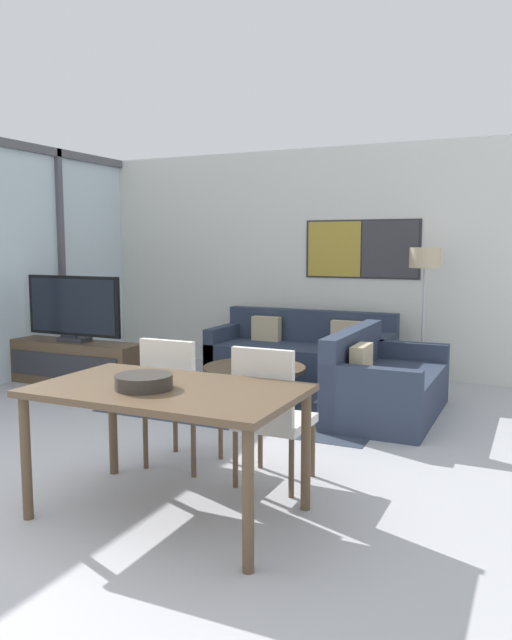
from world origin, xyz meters
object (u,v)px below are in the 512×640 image
(dining_chair_left, at_px, (177,397))
(floor_lamp, at_px, (425,270))
(fruit_bowl, at_px, (144,381))
(coffee_table, at_px, (254,376))
(sofa_main, at_px, (302,357))
(sofa_side, at_px, (381,387))
(tv_console, at_px, (75,363))
(television, at_px, (73,309))
(dining_chair_centre, at_px, (270,410))
(dining_table, at_px, (167,400))

(dining_chair_left, xyz_separation_m, floor_lamp, (1.15, 3.26, 0.81))
(dining_chair_left, xyz_separation_m, fruit_bowl, (0.27, -0.79, 0.31))
(coffee_table, bearing_deg, sofa_main, 90.00)
(sofa_main, distance_m, coffee_table, 1.37)
(fruit_bowl, bearing_deg, sofa_side, 75.47)
(sofa_side, bearing_deg, dining_chair_left, 153.52)
(tv_console, height_order, sofa_main, sofa_main)
(television, bearing_deg, dining_chair_centre, -29.52)
(dining_chair_left, distance_m, dining_chair_centre, 0.75)
(sofa_main, bearing_deg, fruit_bowl, -82.72)
(dining_chair_left, relative_size, dining_chair_centre, 1.00)
(fruit_bowl, bearing_deg, sofa_main, 97.28)
(fruit_bowl, bearing_deg, dining_table, 42.15)
(dining_chair_left, bearing_deg, fruit_bowl, -70.87)
(sofa_main, relative_size, fruit_bowl, 6.39)
(sofa_side, distance_m, coffee_table, 1.25)
(sofa_main, height_order, floor_lamp, floor_lamp)
(floor_lamp, bearing_deg, coffee_table, -133.73)
(coffee_table, xyz_separation_m, fruit_bowl, (0.51, -2.60, 0.53))
(sofa_main, height_order, coffee_table, sofa_main)
(dining_chair_centre, bearing_deg, sofa_side, 83.08)
(sofa_side, distance_m, dining_chair_left, 2.25)
(television, height_order, dining_chair_left, television)
(coffee_table, xyz_separation_m, floor_lamp, (1.39, 1.45, 1.03))
(dining_table, height_order, dining_chair_left, dining_chair_left)
(coffee_table, distance_m, floor_lamp, 2.26)
(sofa_main, bearing_deg, tv_console, -148.53)
(sofa_main, height_order, sofa_side, same)
(sofa_side, bearing_deg, dining_chair_centre, 173.08)
(coffee_table, xyz_separation_m, dining_chair_centre, (0.98, -1.86, 0.22))
(tv_console, distance_m, sofa_main, 2.66)
(dining_chair_left, bearing_deg, television, 144.33)
(dining_chair_centre, xyz_separation_m, fruit_bowl, (-0.47, -0.74, 0.31))
(television, distance_m, dining_table, 3.81)
(dining_table, height_order, fruit_bowl, fruit_bowl)
(television, xyz_separation_m, sofa_main, (2.27, 1.39, -0.61))
(dining_table, xyz_separation_m, dining_chair_centre, (0.37, 0.65, -0.18))
(tv_console, xyz_separation_m, sofa_side, (3.50, 0.21, 0.02))
(sofa_side, height_order, dining_table, sofa_side)
(television, distance_m, sofa_main, 2.72)
(tv_console, bearing_deg, fruit_bowl, -42.97)
(sofa_main, relative_size, sofa_side, 1.34)
(sofa_side, relative_size, floor_lamp, 1.02)
(coffee_table, xyz_separation_m, dining_table, (0.61, -2.51, 0.40))
(sofa_side, xyz_separation_m, fruit_bowl, (-0.72, -2.79, 0.55))
(sofa_side, bearing_deg, floor_lamp, -7.08)
(tv_console, bearing_deg, floor_lamp, 21.93)
(tv_console, relative_size, television, 1.28)
(dining_chair_left, bearing_deg, tv_console, 144.34)
(coffee_table, relative_size, dining_chair_left, 1.08)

